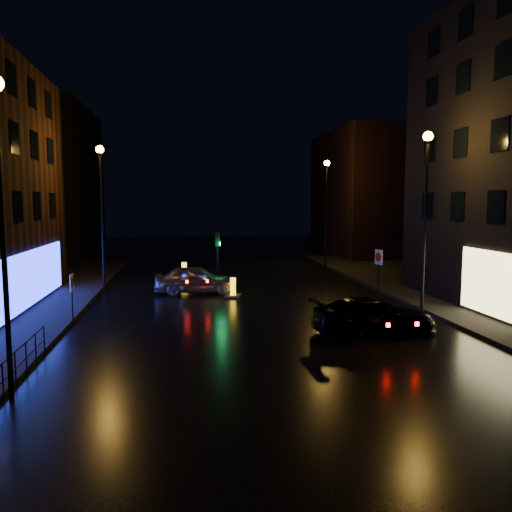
# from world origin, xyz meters

# --- Properties ---
(ground) EXTENTS (120.00, 120.00, 0.00)m
(ground) POSITION_xyz_m (0.00, 0.00, 0.00)
(ground) COLOR black
(ground) RESTS_ON ground
(building_far_left) EXTENTS (8.00, 16.00, 14.00)m
(building_far_left) POSITION_xyz_m (-16.00, 35.00, 7.00)
(building_far_left) COLOR black
(building_far_left) RESTS_ON ground
(building_far_right) EXTENTS (8.00, 14.00, 12.00)m
(building_far_right) POSITION_xyz_m (15.00, 32.00, 6.00)
(building_far_right) COLOR black
(building_far_right) RESTS_ON ground
(street_lamp_lnear) EXTENTS (0.44, 0.44, 8.37)m
(street_lamp_lnear) POSITION_xyz_m (-7.80, -2.00, 5.56)
(street_lamp_lnear) COLOR black
(street_lamp_lnear) RESTS_ON ground
(street_lamp_lfar) EXTENTS (0.44, 0.44, 8.37)m
(street_lamp_lfar) POSITION_xyz_m (-7.80, 14.00, 5.56)
(street_lamp_lfar) COLOR black
(street_lamp_lfar) RESTS_ON ground
(street_lamp_rnear) EXTENTS (0.44, 0.44, 8.37)m
(street_lamp_rnear) POSITION_xyz_m (7.80, 6.00, 5.56)
(street_lamp_rnear) COLOR black
(street_lamp_rnear) RESTS_ON ground
(street_lamp_rfar) EXTENTS (0.44, 0.44, 8.37)m
(street_lamp_rfar) POSITION_xyz_m (7.80, 22.00, 5.56)
(street_lamp_rfar) COLOR black
(street_lamp_rfar) RESTS_ON ground
(traffic_signal) EXTENTS (1.40, 2.40, 3.45)m
(traffic_signal) POSITION_xyz_m (-1.20, 14.00, 0.50)
(traffic_signal) COLOR black
(traffic_signal) RESTS_ON ground
(guard_railing) EXTENTS (0.05, 6.04, 1.00)m
(guard_railing) POSITION_xyz_m (-8.00, -1.00, 0.74)
(guard_railing) COLOR black
(guard_railing) RESTS_ON ground
(silver_hatchback) EXTENTS (4.71, 2.01, 1.59)m
(silver_hatchback) POSITION_xyz_m (-2.54, 12.77, 0.79)
(silver_hatchback) COLOR #AAADB2
(silver_hatchback) RESTS_ON ground
(dark_sedan) EXTENTS (5.00, 2.20, 1.43)m
(dark_sedan) POSITION_xyz_m (4.21, 2.91, 0.71)
(dark_sedan) COLOR black
(dark_sedan) RESTS_ON ground
(bollard_near) EXTENTS (1.08, 1.37, 1.06)m
(bollard_near) POSITION_xyz_m (-0.55, 11.34, 0.23)
(bollard_near) COLOR black
(bollard_near) RESTS_ON ground
(bollard_far) EXTENTS (1.00, 1.42, 1.19)m
(bollard_far) POSITION_xyz_m (-3.18, 17.70, 0.26)
(bollard_far) COLOR black
(bollard_far) RESTS_ON ground
(road_sign_left) EXTENTS (0.07, 0.53, 2.19)m
(road_sign_left) POSITION_xyz_m (-7.90, 6.05, 1.64)
(road_sign_left) COLOR black
(road_sign_left) RESTS_ON ground
(road_sign_right) EXTENTS (0.23, 0.61, 2.56)m
(road_sign_right) POSITION_xyz_m (7.55, 10.70, 1.92)
(road_sign_right) COLOR black
(road_sign_right) RESTS_ON ground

